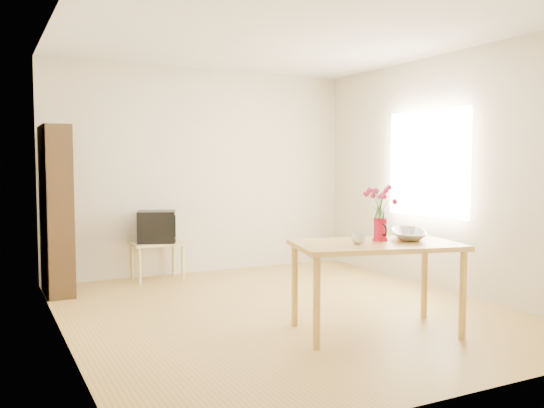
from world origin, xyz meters
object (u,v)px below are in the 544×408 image
pitcher (380,230)px  bowl (409,215)px  table (376,253)px  television (156,226)px  mug (358,238)px

pitcher → bowl: size_ratio=0.48×
table → bowl: bowl is taller
bowl → television: size_ratio=0.80×
pitcher → television: 3.07m
pitcher → bowl: 0.33m
television → mug: bearing=-54.7°
mug → television: bearing=-60.9°
table → mug: mug is taller
pitcher → television: size_ratio=0.38×
table → bowl: (0.41, 0.09, 0.29)m
bowl → table: bearing=-168.0°
mug → bowl: 0.61m
mug → bowl: (0.59, 0.08, 0.16)m
bowl → television: 3.21m
table → television: size_ratio=2.76×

